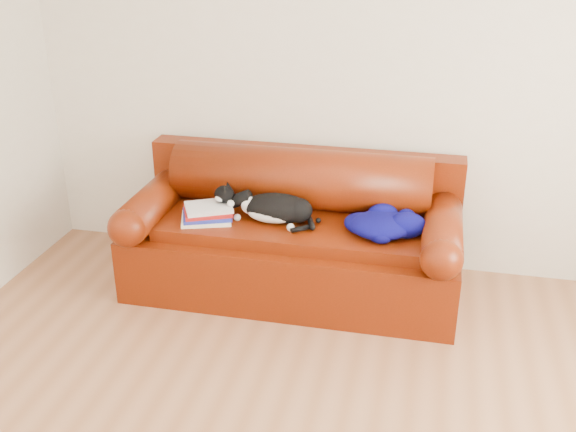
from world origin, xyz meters
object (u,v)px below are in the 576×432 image
object	(u,v)px
sofa_base	(293,256)
cat	(276,209)
book_stack	(207,213)
blanket	(384,223)

from	to	relation	value
sofa_base	cat	bearing A→B (deg)	-147.50
cat	book_stack	bearing A→B (deg)	-163.06
sofa_base	book_stack	distance (m)	0.62
sofa_base	cat	size ratio (longest dim) A/B	3.40
sofa_base	book_stack	bearing A→B (deg)	-165.40
sofa_base	cat	world-z (taller)	cat
cat	blanket	bearing A→B (deg)	5.42
sofa_base	blanket	size ratio (longest dim) A/B	3.67
book_stack	cat	xyz separation A→B (m)	(0.43, 0.08, 0.04)
sofa_base	blanket	distance (m)	0.67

